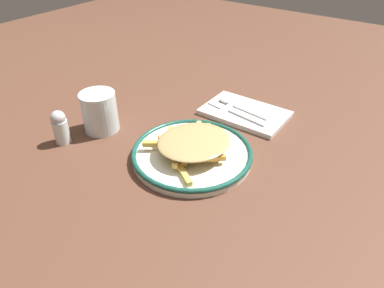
% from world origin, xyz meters
% --- Properties ---
extents(ground_plane, '(2.60, 2.60, 0.00)m').
position_xyz_m(ground_plane, '(0.00, 0.00, 0.00)').
color(ground_plane, brown).
extents(plate, '(0.26, 0.26, 0.02)m').
position_xyz_m(plate, '(0.00, 0.00, 0.01)').
color(plate, white).
rests_on(plate, ground_plane).
extents(fries_heap, '(0.20, 0.19, 0.04)m').
position_xyz_m(fries_heap, '(0.00, -0.00, 0.04)').
color(fries_heap, gold).
rests_on(fries_heap, plate).
extents(napkin, '(0.14, 0.21, 0.01)m').
position_xyz_m(napkin, '(0.23, -0.01, 0.01)').
color(napkin, silver).
rests_on(napkin, ground_plane).
extents(fork, '(0.04, 0.18, 0.01)m').
position_xyz_m(fork, '(0.20, 0.01, 0.01)').
color(fork, silver).
rests_on(fork, napkin).
extents(spoon, '(0.04, 0.15, 0.01)m').
position_xyz_m(spoon, '(0.23, 0.03, 0.02)').
color(spoon, silver).
rests_on(spoon, napkin).
extents(water_glass, '(0.08, 0.08, 0.10)m').
position_xyz_m(water_glass, '(-0.03, 0.25, 0.05)').
color(water_glass, silver).
rests_on(water_glass, ground_plane).
extents(salt_shaker, '(0.03, 0.03, 0.08)m').
position_xyz_m(salt_shaker, '(-0.12, 0.28, 0.04)').
color(salt_shaker, silver).
rests_on(salt_shaker, ground_plane).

